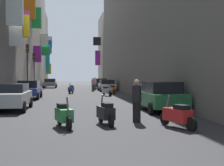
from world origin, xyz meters
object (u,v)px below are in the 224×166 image
Objects in this scene: scooter_blue at (71,89)px; traffic_light_near_corner at (34,66)px; parked_car_grey at (50,83)px; scooter_green at (64,115)px; pedestrian_near_right at (95,84)px; parked_car_black at (101,83)px; pedestrian_crossing at (93,84)px; traffic_light_far_corner at (27,61)px; parked_car_white at (107,85)px; parked_car_silver at (11,96)px; scooter_black at (106,113)px; scooter_red at (178,115)px; pedestrian_near_left at (137,101)px; parked_car_blue at (29,89)px; parked_car_green at (161,96)px; scooter_silver at (107,91)px; scooter_orange at (112,89)px.

traffic_light_near_corner reaches higher than scooter_blue.
scooter_blue is (3.11, -15.84, -0.28)m from parked_car_grey.
pedestrian_near_right reaches higher than scooter_green.
traffic_light_near_corner is (-8.26, -10.32, 2.15)m from parked_car_black.
scooter_green is at bearing -96.62° from pedestrian_crossing.
traffic_light_near_corner is at bearing 89.56° from traffic_light_far_corner.
parked_car_white is 1.00× the size of parked_car_grey.
pedestrian_near_right is (-1.18, -4.29, 0.07)m from parked_car_black.
scooter_green is 18.41m from traffic_light_far_corner.
parked_car_silver reaches higher than scooter_blue.
parked_car_black reaches higher than scooter_black.
scooter_blue is 0.39× the size of traffic_light_far_corner.
pedestrian_near_left is (-1.15, 1.54, 0.39)m from scooter_red.
parked_car_blue is 0.94× the size of parked_car_silver.
scooter_green is at bearing -78.56° from traffic_light_far_corner.
parked_car_green is 2.31× the size of scooter_green.
scooter_red is (4.02, -0.66, 0.00)m from scooter_green.
traffic_light_far_corner reaches higher than pedestrian_near_left.
parked_car_white is at bearing 90.72° from parked_car_green.
scooter_blue is at bearing -24.16° from traffic_light_near_corner.
scooter_silver is at bearing -93.77° from parked_car_black.
parked_car_white reaches higher than scooter_orange.
traffic_light_far_corner is (-8.30, -15.42, 2.42)m from parked_car_black.
pedestrian_crossing is (1.45, 25.56, 0.34)m from scooter_black.
parked_car_black is 33.94m from scooter_red.
scooter_black is at bearing -93.88° from pedestrian_near_right.
parked_car_white is at bearing 89.23° from scooter_orange.
parked_car_black is (7.73, 18.86, -0.00)m from parked_car_blue.
scooter_silver is 0.38× the size of traffic_light_far_corner.
scooter_orange is 0.47× the size of traffic_light_near_corner.
parked_car_blue reaches higher than parked_car_grey.
parked_car_white is at bearing 44.02° from traffic_light_far_corner.
parked_car_white is 2.42× the size of pedestrian_near_left.
scooter_blue is at bearing 63.28° from parked_car_blue.
traffic_light_near_corner reaches higher than pedestrian_near_left.
scooter_green is 0.43× the size of traffic_light_near_corner.
parked_car_white is 1.04× the size of parked_car_blue.
scooter_red is at bearing -87.86° from pedestrian_crossing.
traffic_light_far_corner reaches higher than parked_car_black.
parked_car_green is 2.31× the size of scooter_silver.
traffic_light_far_corner is at bearing 101.44° from scooter_green.
scooter_silver is (6.54, 10.79, -0.30)m from parked_car_silver.
scooter_green is at bearing -100.23° from parked_car_white.
parked_car_silver is at bearing 167.74° from parked_car_green.
parked_car_green is 24.59m from pedestrian_near_right.
scooter_black is (4.61, -13.99, -0.31)m from parked_car_blue.
scooter_silver is at bearing 96.05° from parked_car_green.
parked_car_white is 0.97× the size of traffic_light_near_corner.
pedestrian_near_right is at bearing 65.81° from parked_car_blue.
parked_car_white is 5.60m from scooter_orange.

